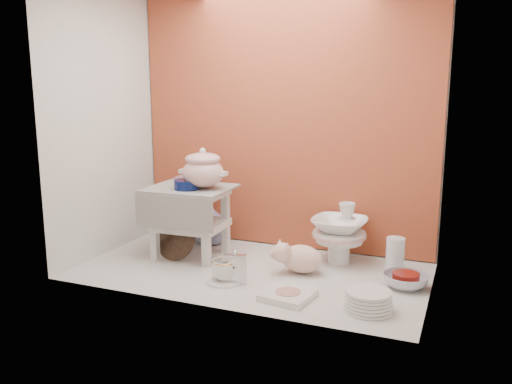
# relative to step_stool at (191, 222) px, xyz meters

# --- Properties ---
(ground) EXTENTS (1.80, 1.80, 0.00)m
(ground) POSITION_rel_step_stool_xyz_m (0.41, -0.10, -0.20)
(ground) COLOR silver
(ground) RESTS_ON ground
(niche_shell) EXTENTS (1.86, 1.03, 1.53)m
(niche_shell) POSITION_rel_step_stool_xyz_m (0.41, 0.08, 0.73)
(niche_shell) COLOR #AD3D2B
(niche_shell) RESTS_ON ground
(step_stool) EXTENTS (0.47, 0.41, 0.40)m
(step_stool) POSITION_rel_step_stool_xyz_m (0.00, 0.00, 0.00)
(step_stool) COLOR silver
(step_stool) RESTS_ON ground
(soup_tureen) EXTENTS (0.31, 0.31, 0.23)m
(soup_tureen) POSITION_rel_step_stool_xyz_m (0.09, -0.01, 0.31)
(soup_tureen) COLOR white
(soup_tureen) RESTS_ON step_stool
(cobalt_bowl) EXTENTS (0.18, 0.18, 0.05)m
(cobalt_bowl) POSITION_rel_step_stool_xyz_m (0.01, -0.06, 0.23)
(cobalt_bowl) COLOR #091446
(cobalt_bowl) RESTS_ON step_stool
(floral_platter) EXTENTS (0.41, 0.16, 0.41)m
(floral_platter) POSITION_rel_step_stool_xyz_m (-0.20, 0.30, 0.00)
(floral_platter) COLOR silver
(floral_platter) RESTS_ON ground
(blue_white_vase) EXTENTS (0.30, 0.30, 0.26)m
(blue_white_vase) POSITION_rel_step_stool_xyz_m (-0.02, 0.27, -0.07)
(blue_white_vase) COLOR white
(blue_white_vase) RESTS_ON ground
(lacquer_tray) EXTENTS (0.25, 0.13, 0.23)m
(lacquer_tray) POSITION_rel_step_stool_xyz_m (-0.05, -0.08, -0.08)
(lacquer_tray) COLOR black
(lacquer_tray) RESTS_ON ground
(mantel_clock) EXTENTS (0.12, 0.07, 0.17)m
(mantel_clock) POSITION_rel_step_stool_xyz_m (0.41, -0.30, -0.12)
(mantel_clock) COLOR silver
(mantel_clock) RESTS_ON ground
(plush_pig) EXTENTS (0.29, 0.22, 0.16)m
(plush_pig) POSITION_rel_step_stool_xyz_m (0.67, -0.03, -0.12)
(plush_pig) COLOR beige
(plush_pig) RESTS_ON ground
(teacup_saucer) EXTENTS (0.24, 0.24, 0.01)m
(teacup_saucer) POSITION_rel_step_stool_xyz_m (0.35, -0.30, -0.19)
(teacup_saucer) COLOR white
(teacup_saucer) RESTS_ON ground
(gold_rim_teacup) EXTENTS (0.15, 0.15, 0.10)m
(gold_rim_teacup) POSITION_rel_step_stool_xyz_m (0.35, -0.30, -0.14)
(gold_rim_teacup) COLOR white
(gold_rim_teacup) RESTS_ON teacup_saucer
(lattice_dish) EXTENTS (0.24, 0.24, 0.03)m
(lattice_dish) POSITION_rel_step_stool_xyz_m (0.71, -0.37, -0.18)
(lattice_dish) COLOR white
(lattice_dish) RESTS_ON ground
(dinner_plate_stack) EXTENTS (0.22, 0.22, 0.09)m
(dinner_plate_stack) POSITION_rel_step_stool_xyz_m (1.08, -0.37, -0.15)
(dinner_plate_stack) COLOR white
(dinner_plate_stack) RESTS_ON ground
(crystal_bowl) EXTENTS (0.22, 0.22, 0.07)m
(crystal_bowl) POSITION_rel_step_stool_xyz_m (1.19, -0.03, -0.17)
(crystal_bowl) COLOR silver
(crystal_bowl) RESTS_ON ground
(clear_glass_vase) EXTENTS (0.11, 0.11, 0.19)m
(clear_glass_vase) POSITION_rel_step_stool_xyz_m (1.12, 0.15, -0.11)
(clear_glass_vase) COLOR silver
(clear_glass_vase) RESTS_ON ground
(porcelain_tower) EXTENTS (0.30, 0.30, 0.34)m
(porcelain_tower) POSITION_rel_step_stool_xyz_m (0.81, 0.21, -0.03)
(porcelain_tower) COLOR white
(porcelain_tower) RESTS_ON ground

